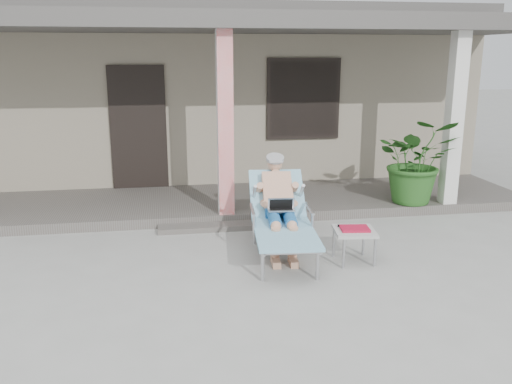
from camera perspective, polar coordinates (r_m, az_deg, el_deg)
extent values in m
plane|color=#9E9E99|center=(6.06, -0.85, -9.28)|extent=(60.00, 60.00, 0.00)
cube|color=gray|center=(12.06, -5.54, 9.86)|extent=(10.00, 5.00, 3.00)
cube|color=#474442|center=(12.04, -5.74, 17.70)|extent=(10.40, 5.40, 0.30)
cube|color=black|center=(9.56, -12.27, 6.63)|extent=(0.95, 0.06, 2.10)
cube|color=black|center=(9.80, 5.01, 9.73)|extent=(1.20, 0.06, 1.30)
cube|color=black|center=(9.79, 5.02, 9.72)|extent=(1.32, 0.05, 1.42)
cube|color=#605B56|center=(8.85, -3.74, -1.11)|extent=(10.00, 2.00, 0.15)
cube|color=red|center=(7.75, -3.27, 7.10)|extent=(0.22, 0.22, 2.61)
cube|color=silver|center=(8.83, 20.12, 7.14)|extent=(0.22, 0.22, 2.61)
cube|color=#474442|center=(8.55, -4.06, 17.33)|extent=(10.00, 2.30, 0.24)
cube|color=#605B56|center=(7.77, -2.88, -3.61)|extent=(2.00, 0.30, 0.07)
cylinder|color=#B7B7BC|center=(5.97, 0.69, -7.76)|extent=(0.04, 0.04, 0.36)
cylinder|color=#B7B7BC|center=(6.05, 6.49, -7.55)|extent=(0.04, 0.04, 0.36)
cylinder|color=#B7B7BC|center=(7.10, -0.16, -4.10)|extent=(0.04, 0.04, 0.36)
cylinder|color=#B7B7BC|center=(7.17, 4.70, -3.97)|extent=(0.04, 0.04, 0.36)
cube|color=#B7B7BC|center=(6.35, 3.09, -4.53)|extent=(0.71, 1.24, 0.03)
cube|color=#8BC7D7|center=(6.35, 3.09, -4.32)|extent=(0.81, 1.29, 0.04)
cube|color=#B7B7BC|center=(7.11, 2.21, -0.51)|extent=(0.66, 0.62, 0.48)
cube|color=#8BC7D7|center=(7.11, 2.22, -0.25)|extent=(0.76, 0.70, 0.55)
cylinder|color=#9D9DA0|center=(7.28, 2.00, 3.60)|extent=(0.26, 0.26, 0.13)
cube|color=silver|center=(6.70, 2.64, -1.81)|extent=(0.34, 0.26, 0.23)
cube|color=#AEAFAA|center=(6.56, 10.34, -4.08)|extent=(0.53, 0.53, 0.04)
cylinder|color=#B7B7BC|center=(6.40, 9.21, -6.42)|extent=(0.03, 0.03, 0.36)
cylinder|color=#B7B7BC|center=(6.53, 12.41, -6.16)|extent=(0.03, 0.03, 0.36)
cylinder|color=#B7B7BC|center=(6.74, 8.19, -5.30)|extent=(0.03, 0.03, 0.36)
cylinder|color=#B7B7BC|center=(6.86, 11.24, -5.08)|extent=(0.03, 0.03, 0.36)
cube|color=#AD1231|center=(6.55, 10.36, -3.81)|extent=(0.36, 0.29, 0.03)
cube|color=black|center=(6.66, 10.00, -3.52)|extent=(0.33, 0.06, 0.03)
imported|color=#26591E|center=(8.78, 16.54, 3.18)|extent=(1.45, 1.34, 1.34)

